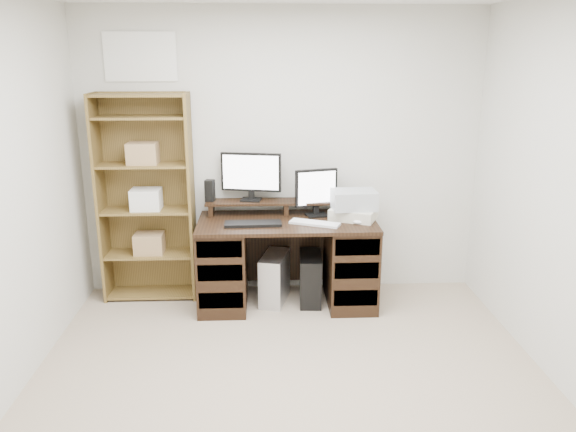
{
  "coord_description": "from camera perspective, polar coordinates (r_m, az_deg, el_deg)",
  "views": [
    {
      "loc": [
        -0.16,
        -2.89,
        2.11
      ],
      "look_at": [
        0.03,
        1.43,
        0.85
      ],
      "focal_mm": 35.0,
      "sensor_mm": 36.0,
      "label": 1
    }
  ],
  "objects": [
    {
      "name": "basket",
      "position": [
        4.76,
        6.71,
        1.66
      ],
      "size": [
        0.38,
        0.28,
        0.16
      ],
      "primitive_type": "cube",
      "rotation": [
        0.0,
        0.0,
        0.05
      ],
      "color": "#A4AAAF",
      "rests_on": "printer"
    },
    {
      "name": "mouse",
      "position": [
        4.67,
        7.19,
        -0.59
      ],
      "size": [
        0.11,
        0.1,
        0.04
      ],
      "primitive_type": "ellipsoid",
      "rotation": [
        0.0,
        0.0,
        -0.43
      ],
      "color": "white",
      "rests_on": "desk"
    },
    {
      "name": "bookshelf",
      "position": [
        5.0,
        -14.16,
        1.93
      ],
      "size": [
        0.8,
        0.3,
        1.8
      ],
      "color": "brown",
      "rests_on": "ground"
    },
    {
      "name": "tower_black",
      "position": [
        4.95,
        2.29,
        -6.31
      ],
      "size": [
        0.21,
        0.44,
        0.43
      ],
      "rotation": [
        0.0,
        0.0,
        -0.05
      ],
      "color": "black",
      "rests_on": "ground"
    },
    {
      "name": "printer",
      "position": [
        4.79,
        6.66,
        0.22
      ],
      "size": [
        0.45,
        0.4,
        0.09
      ],
      "primitive_type": "cube",
      "rotation": [
        0.0,
        0.0,
        -0.43
      ],
      "color": "beige",
      "rests_on": "desk"
    },
    {
      "name": "desk",
      "position": [
        4.85,
        -0.11,
        -4.53
      ],
      "size": [
        1.5,
        0.7,
        0.75
      ],
      "color": "black",
      "rests_on": "ground"
    },
    {
      "name": "monitor_wide",
      "position": [
        4.88,
        -3.78,
        4.28
      ],
      "size": [
        0.52,
        0.17,
        0.42
      ],
      "rotation": [
        0.0,
        0.0,
        -0.19
      ],
      "color": "black",
      "rests_on": "riser_shelf"
    },
    {
      "name": "speaker",
      "position": [
        4.91,
        -7.94,
        2.58
      ],
      "size": [
        0.09,
        0.09,
        0.19
      ],
      "primitive_type": "cube",
      "rotation": [
        0.0,
        0.0,
        -0.22
      ],
      "color": "black",
      "rests_on": "riser_shelf"
    },
    {
      "name": "riser_shelf",
      "position": [
        4.91,
        -0.22,
        1.29
      ],
      "size": [
        1.4,
        0.22,
        0.12
      ],
      "color": "black",
      "rests_on": "desk"
    },
    {
      "name": "keyboard_black",
      "position": [
        4.61,
        -3.58,
        -0.79
      ],
      "size": [
        0.47,
        0.17,
        0.03
      ],
      "primitive_type": "cube",
      "rotation": [
        0.0,
        0.0,
        0.03
      ],
      "color": "black",
      "rests_on": "desk"
    },
    {
      "name": "tower_silver",
      "position": [
        4.94,
        -1.38,
        -6.31
      ],
      "size": [
        0.29,
        0.46,
        0.43
      ],
      "primitive_type": "cube",
      "rotation": [
        0.0,
        0.0,
        -0.24
      ],
      "color": "silver",
      "rests_on": "ground"
    },
    {
      "name": "keyboard_white",
      "position": [
        4.63,
        2.74,
        -0.74
      ],
      "size": [
        0.43,
        0.28,
        0.02
      ],
      "primitive_type": "cube",
      "rotation": [
        0.0,
        0.0,
        -0.41
      ],
      "color": "silver",
      "rests_on": "desk"
    },
    {
      "name": "monitor_small",
      "position": [
        4.83,
        2.89,
        2.6
      ],
      "size": [
        0.37,
        0.18,
        0.41
      ],
      "rotation": [
        0.0,
        0.0,
        0.26
      ],
      "color": "black",
      "rests_on": "desk"
    },
    {
      "name": "room",
      "position": [
        3.02,
        0.59,
        -0.25
      ],
      "size": [
        3.54,
        4.04,
        2.54
      ],
      "color": "tan",
      "rests_on": "ground"
    }
  ]
}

